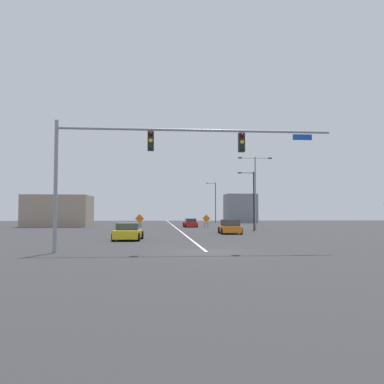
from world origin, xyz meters
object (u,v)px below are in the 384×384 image
at_px(street_lamp_far_right, 215,201).
at_px(construction_sign_right_lane, 206,219).
at_px(street_lamp_near_left, 252,197).
at_px(street_lamp_far_left, 255,187).
at_px(traffic_signal_assembly, 154,152).
at_px(car_red_distant, 190,223).
at_px(construction_sign_left_shoulder, 140,219).
at_px(car_yellow_approaching, 128,232).
at_px(car_orange_far, 230,227).

bearing_deg(street_lamp_far_right, construction_sign_right_lane, -100.36).
bearing_deg(street_lamp_near_left, construction_sign_right_lane, 116.60).
bearing_deg(construction_sign_right_lane, street_lamp_far_left, -62.18).
relative_size(traffic_signal_assembly, street_lamp_far_right, 1.71).
bearing_deg(construction_sign_right_lane, car_red_distant, 125.14).
xyz_separation_m(traffic_signal_assembly, construction_sign_right_lane, (7.25, 36.02, -4.22)).
height_order(construction_sign_left_shoulder, car_red_distant, construction_sign_left_shoulder).
bearing_deg(construction_sign_left_shoulder, car_red_distant, 41.03).
height_order(street_lamp_near_left, construction_sign_right_lane, street_lamp_near_left).
relative_size(street_lamp_near_left, car_yellow_approaching, 1.78).
relative_size(traffic_signal_assembly, construction_sign_left_shoulder, 7.66).
xyz_separation_m(traffic_signal_assembly, car_orange_far, (7.60, 18.93, -4.76)).
bearing_deg(street_lamp_far_left, construction_sign_right_lane, 117.82).
bearing_deg(traffic_signal_assembly, street_lamp_far_left, 65.51).
distance_m(car_red_distant, car_orange_far, 20.19).
height_order(traffic_signal_assembly, construction_sign_right_lane, traffic_signal_assembly).
distance_m(street_lamp_near_left, construction_sign_right_lane, 10.63).
bearing_deg(street_lamp_far_right, car_yellow_approaching, -104.72).
bearing_deg(construction_sign_left_shoulder, street_lamp_near_left, -22.38).
relative_size(street_lamp_near_left, construction_sign_right_lane, 3.79).
bearing_deg(construction_sign_left_shoulder, street_lamp_far_right, 66.33).
height_order(traffic_signal_assembly, car_orange_far, traffic_signal_assembly).
bearing_deg(car_red_distant, construction_sign_right_lane, -54.86).
distance_m(street_lamp_far_right, construction_sign_right_lane, 31.62).
bearing_deg(car_red_distant, street_lamp_far_right, 74.55).
bearing_deg(traffic_signal_assembly, street_lamp_near_left, 66.21).
height_order(traffic_signal_assembly, construction_sign_left_shoulder, traffic_signal_assembly).
relative_size(street_lamp_far_left, street_lamp_near_left, 1.25).
relative_size(street_lamp_near_left, car_orange_far, 1.74).
distance_m(street_lamp_far_right, car_yellow_approaching, 58.91).
height_order(street_lamp_near_left, car_yellow_approaching, street_lamp_near_left).
xyz_separation_m(street_lamp_near_left, construction_sign_right_lane, (-4.59, 9.17, -2.81)).
bearing_deg(car_yellow_approaching, car_orange_far, 42.57).
xyz_separation_m(street_lamp_far_left, construction_sign_right_lane, (-4.92, 9.32, -4.12)).
height_order(construction_sign_right_lane, car_orange_far, construction_sign_right_lane).
xyz_separation_m(car_red_distant, car_yellow_approaching, (-7.20, -28.89, 0.03)).
bearing_deg(traffic_signal_assembly, car_orange_far, 68.14).
height_order(construction_sign_right_lane, car_red_distant, construction_sign_right_lane).
relative_size(car_red_distant, car_orange_far, 1.08).
bearing_deg(street_lamp_near_left, construction_sign_left_shoulder, 157.62).
height_order(traffic_signal_assembly, car_red_distant, traffic_signal_assembly).
distance_m(street_lamp_far_left, construction_sign_right_lane, 11.31).
height_order(construction_sign_left_shoulder, car_orange_far, construction_sign_left_shoulder).
height_order(street_lamp_near_left, construction_sign_left_shoulder, street_lamp_near_left).
bearing_deg(street_lamp_near_left, traffic_signal_assembly, -113.79).
bearing_deg(car_yellow_approaching, traffic_signal_assembly, -78.59).
relative_size(construction_sign_right_lane, car_orange_far, 0.46).
distance_m(street_lamp_far_right, construction_sign_left_shoulder, 37.63).
bearing_deg(car_orange_far, construction_sign_left_shoulder, 125.47).
distance_m(traffic_signal_assembly, street_lamp_near_left, 29.38).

